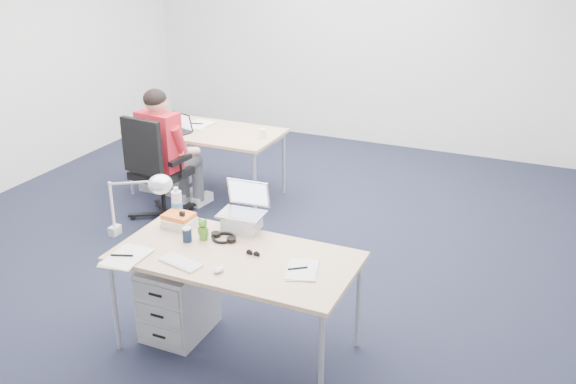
{
  "coord_description": "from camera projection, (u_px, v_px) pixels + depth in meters",
  "views": [
    {
      "loc": [
        2.54,
        -4.53,
        2.74
      ],
      "look_at": [
        0.71,
        -0.41,
        0.85
      ],
      "focal_mm": 40.0,
      "sensor_mm": 36.0,
      "label": 1
    }
  ],
  "objects": [
    {
      "name": "book_stack",
      "position": [
        179.0,
        220.0,
        4.58
      ],
      "size": [
        0.27,
        0.23,
        0.1
      ],
      "primitive_type": "cube",
      "rotation": [
        0.0,
        0.0,
        0.36
      ],
      "color": "silver",
      "rests_on": "desk_near"
    },
    {
      "name": "can_koozie",
      "position": [
        187.0,
        234.0,
        4.37
      ],
      "size": [
        0.08,
        0.08,
        0.1
      ],
      "primitive_type": "cylinder",
      "rotation": [
        0.0,
        0.0,
        0.28
      ],
      "color": "#14233F",
      "rests_on": "desk_near"
    },
    {
      "name": "sunglasses",
      "position": [
        253.0,
        254.0,
        4.2
      ],
      "size": [
        0.1,
        0.05,
        0.02
      ],
      "primitive_type": null,
      "rotation": [
        0.0,
        0.0,
        -0.03
      ],
      "color": "black",
      "rests_on": "desk_near"
    },
    {
      "name": "cordless_phone",
      "position": [
        183.0,
        220.0,
        4.55
      ],
      "size": [
        0.04,
        0.02,
        0.13
      ],
      "primitive_type": "cube",
      "rotation": [
        0.0,
        0.0,
        -0.0
      ],
      "color": "black",
      "rests_on": "desk_near"
    },
    {
      "name": "office_chair",
      "position": [
        160.0,
        191.0,
        6.31
      ],
      "size": [
        0.76,
        0.76,
        1.09
      ],
      "rotation": [
        0.0,
        0.0,
        -0.12
      ],
      "color": "black",
      "rests_on": "ground"
    },
    {
      "name": "desk_near",
      "position": [
        235.0,
        261.0,
        4.23
      ],
      "size": [
        1.6,
        0.8,
        0.73
      ],
      "color": "tan",
      "rests_on": "ground"
    },
    {
      "name": "far_cup",
      "position": [
        262.0,
        134.0,
        6.48
      ],
      "size": [
        0.09,
        0.09,
        0.1
      ],
      "primitive_type": "cylinder",
      "rotation": [
        0.0,
        0.0,
        -0.29
      ],
      "color": "white",
      "rests_on": "desk_far"
    },
    {
      "name": "seated_person",
      "position": [
        170.0,
        152.0,
        6.32
      ],
      "size": [
        0.45,
        0.75,
        1.31
      ],
      "rotation": [
        0.0,
        0.0,
        -0.14
      ],
      "color": "red",
      "rests_on": "ground"
    },
    {
      "name": "papers_right",
      "position": [
        300.0,
        270.0,
        4.02
      ],
      "size": [
        0.27,
        0.32,
        0.01
      ],
      "primitive_type": "cube",
      "rotation": [
        0.0,
        0.0,
        0.33
      ],
      "color": "#E1C482",
      "rests_on": "desk_near"
    },
    {
      "name": "headphones",
      "position": [
        224.0,
        237.0,
        4.41
      ],
      "size": [
        0.23,
        0.2,
        0.03
      ],
      "primitive_type": null,
      "rotation": [
        0.0,
        0.0,
        -0.2
      ],
      "color": "black",
      "rests_on": "desk_near"
    },
    {
      "name": "bear_figurine",
      "position": [
        203.0,
        229.0,
        4.39
      ],
      "size": [
        0.09,
        0.07,
        0.16
      ],
      "primitive_type": null,
      "rotation": [
        0.0,
        0.0,
        0.08
      ],
      "color": "#337B20",
      "rests_on": "desk_near"
    },
    {
      "name": "room",
      "position": [
        228.0,
        62.0,
        5.16
      ],
      "size": [
        6.02,
        7.02,
        2.8
      ],
      "color": "silver",
      "rests_on": "ground"
    },
    {
      "name": "wireless_keyboard",
      "position": [
        181.0,
        263.0,
        4.1
      ],
      "size": [
        0.31,
        0.18,
        0.01
      ],
      "primitive_type": "cube",
      "rotation": [
        0.0,
        0.0,
        -0.22
      ],
      "color": "white",
      "rests_on": "desk_near"
    },
    {
      "name": "floor",
      "position": [
        235.0,
        250.0,
        5.83
      ],
      "size": [
        7.0,
        7.0,
        0.0
      ],
      "primitive_type": "plane",
      "color": "black",
      "rests_on": "ground"
    },
    {
      "name": "drawer_pedestal_far",
      "position": [
        165.0,
        163.0,
        7.14
      ],
      "size": [
        0.4,
        0.5,
        0.55
      ],
      "primitive_type": "cube",
      "color": "#A6AAAC",
      "rests_on": "ground"
    },
    {
      "name": "desk_lamp",
      "position": [
        131.0,
        203.0,
        4.32
      ],
      "size": [
        0.5,
        0.28,
        0.53
      ],
      "primitive_type": null,
      "rotation": [
        0.0,
        0.0,
        -0.25
      ],
      "color": "silver",
      "rests_on": "desk_near"
    },
    {
      "name": "silver_laptop",
      "position": [
        241.0,
        208.0,
        4.49
      ],
      "size": [
        0.33,
        0.27,
        0.33
      ],
      "primitive_type": null,
      "rotation": [
        0.0,
        0.0,
        0.07
      ],
      "color": "silver",
      "rests_on": "desk_near"
    },
    {
      "name": "desk_far",
      "position": [
        206.0,
        134.0,
        6.78
      ],
      "size": [
        1.6,
        0.8,
        0.73
      ],
      "color": "tan",
      "rests_on": "ground"
    },
    {
      "name": "water_bottle",
      "position": [
        177.0,
        203.0,
        4.67
      ],
      "size": [
        0.09,
        0.09,
        0.25
      ],
      "primitive_type": "cylinder",
      "rotation": [
        0.0,
        0.0,
        -0.2
      ],
      "color": "silver",
      "rests_on": "desk_near"
    },
    {
      "name": "computer_mouse",
      "position": [
        219.0,
        270.0,
        4.0
      ],
      "size": [
        0.07,
        0.09,
        0.03
      ],
      "primitive_type": "ellipsoid",
      "rotation": [
        0.0,
        0.0,
        -0.17
      ],
      "color": "white",
      "rests_on": "desk_near"
    },
    {
      "name": "dark_laptop",
      "position": [
        175.0,
        123.0,
        6.63
      ],
      "size": [
        0.36,
        0.35,
        0.21
      ],
      "primitive_type": null,
      "rotation": [
        0.0,
        0.0,
        -0.32
      ],
      "color": "black",
      "rests_on": "desk_far"
    },
    {
      "name": "papers_left",
      "position": [
        125.0,
        257.0,
        4.17
      ],
      "size": [
        0.24,
        0.33,
        0.01
      ],
      "primitive_type": "cube",
      "rotation": [
        0.0,
        0.0,
        0.06
      ],
      "color": "#E1C482",
      "rests_on": "desk_near"
    },
    {
      "name": "far_papers",
      "position": [
        198.0,
        125.0,
        6.91
      ],
      "size": [
        0.24,
        0.34,
        0.01
      ],
      "primitive_type": "cube",
      "rotation": [
        0.0,
        0.0,
        -0.01
      ],
      "color": "white",
      "rests_on": "desk_far"
    },
    {
      "name": "drawer_pedestal_near",
      "position": [
        179.0,
        298.0,
        4.57
      ],
      "size": [
        0.4,
        0.5,
        0.55
      ],
      "primitive_type": "cube",
      "color": "#A6AAAC",
      "rests_on": "ground"
    }
  ]
}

